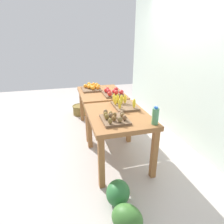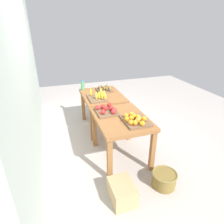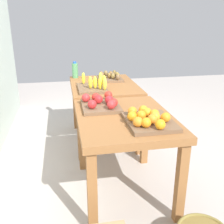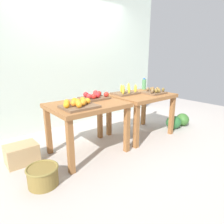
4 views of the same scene
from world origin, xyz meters
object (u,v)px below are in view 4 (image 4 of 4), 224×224
at_px(display_table_left, 87,111).
at_px(wicker_basket, 43,175).
at_px(banana_crate, 126,92).
at_px(display_table_right, 141,100).
at_px(water_bottle, 144,84).
at_px(watermelon_pile, 178,121).
at_px(kiwi_bin, 154,92).
at_px(orange_bin, 78,104).
at_px(apple_bin, 95,96).
at_px(cardboard_produce_box, 22,154).

relative_size(display_table_left, wicker_basket, 2.94).
bearing_deg(banana_crate, display_table_left, -170.06).
xyz_separation_m(display_table_right, wicker_basket, (-1.94, -0.35, -0.53)).
xyz_separation_m(water_bottle, wicker_basket, (-2.36, -0.68, -0.74)).
distance_m(display_table_right, wicker_basket, 2.04).
distance_m(banana_crate, watermelon_pile, 1.36).
height_order(display_table_right, watermelon_pile, display_table_right).
bearing_deg(banana_crate, watermelon_pile, -18.43).
bearing_deg(kiwi_bin, wicker_basket, -173.66).
xyz_separation_m(display_table_left, kiwi_bin, (1.33, -0.11, 0.15)).
xyz_separation_m(kiwi_bin, wicker_basket, (-2.15, -0.24, -0.67)).
bearing_deg(water_bottle, display_table_right, -142.41).
relative_size(orange_bin, wicker_basket, 1.26).
distance_m(orange_bin, apple_bin, 0.55).
height_order(apple_bin, watermelon_pile, apple_bin).
distance_m(kiwi_bin, cardboard_produce_box, 2.32).
relative_size(display_table_right, wicker_basket, 2.94).
relative_size(apple_bin, watermelon_pile, 0.58).
height_order(display_table_left, kiwi_bin, kiwi_bin).
relative_size(apple_bin, cardboard_produce_box, 1.02).
height_order(display_table_right, wicker_basket, display_table_right).
xyz_separation_m(orange_bin, water_bottle, (1.76, 0.46, 0.06)).
height_order(display_table_right, kiwi_bin, kiwi_bin).
height_order(display_table_left, banana_crate, banana_crate).
bearing_deg(watermelon_pile, cardboard_produce_box, 169.73).
bearing_deg(water_bottle, watermelon_pile, -49.76).
bearing_deg(display_table_right, watermelon_pile, -13.90).
xyz_separation_m(display_table_left, watermelon_pile, (2.00, -0.22, -0.51)).
distance_m(display_table_left, orange_bin, 0.30).
distance_m(display_table_right, water_bottle, 0.58).
height_order(banana_crate, kiwi_bin, banana_crate).
bearing_deg(display_table_right, banana_crate, 146.83).
height_order(apple_bin, wicker_basket, apple_bin).
bearing_deg(watermelon_pile, apple_bin, 167.75).
bearing_deg(kiwi_bin, banana_crate, 149.11).
distance_m(display_table_left, water_bottle, 1.59).
relative_size(banana_crate, cardboard_produce_box, 1.10).
bearing_deg(water_bottle, display_table_left, -168.07).
bearing_deg(banana_crate, kiwi_bin, -30.89).
height_order(display_table_right, cardboard_produce_box, display_table_right).
distance_m(apple_bin, watermelon_pile, 1.92).
bearing_deg(banana_crate, wicker_basket, -163.47).
height_order(display_table_left, display_table_right, same).
bearing_deg(orange_bin, cardboard_produce_box, 145.71).
bearing_deg(apple_bin, water_bottle, 7.16).
bearing_deg(wicker_basket, display_table_left, 23.16).
xyz_separation_m(display_table_right, watermelon_pile, (0.88, -0.22, -0.51)).
distance_m(kiwi_bin, water_bottle, 0.49).
relative_size(display_table_right, water_bottle, 4.72).
relative_size(orange_bin, banana_crate, 1.01).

